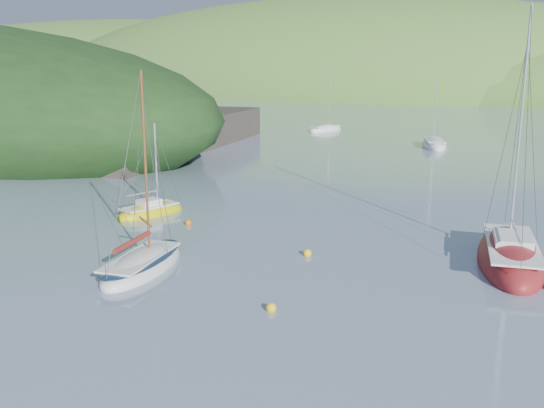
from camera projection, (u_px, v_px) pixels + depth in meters
The scene contains 8 objects.
ground at pixel (221, 304), 24.32m from camera, with size 700.00×700.00×0.00m, color slate.
shoreline_hills at pixel (510, 94), 177.13m from camera, with size 690.00×135.00×56.00m.
daysailer_white at pixel (142, 265), 28.26m from camera, with size 3.51×6.71×9.80m.
sloop_red at pixel (510, 259), 29.13m from camera, with size 4.74×9.28×13.10m.
sailboat_yellow at pixel (151, 212), 38.43m from camera, with size 3.14×5.08×6.30m.
distant_sloop_a at pixel (434, 145), 68.56m from camera, with size 4.90×7.72×10.40m.
distant_sloop_c at pixel (326, 130), 83.99m from camera, with size 3.98×6.30×8.49m.
mooring_buoys at pixel (287, 263), 28.91m from camera, with size 20.23×9.39×0.44m.
Camera 1 is at (12.40, -19.17, 9.52)m, focal length 40.00 mm.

